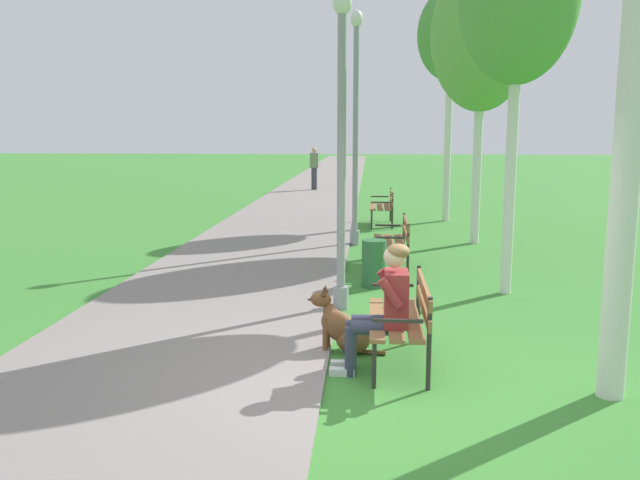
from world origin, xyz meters
TOP-DOWN VIEW (x-y plane):
  - ground_plane at (0.00, 0.00)m, footprint 120.00×120.00m
  - paved_path at (-1.91, 24.00)m, footprint 3.30×60.00m
  - park_bench_near at (0.48, 0.55)m, footprint 0.55×1.50m
  - park_bench_mid at (0.55, 5.19)m, footprint 0.55×1.50m
  - park_bench_far at (0.47, 10.40)m, footprint 0.55×1.50m
  - person_seated_on_near_bench at (0.27, 0.26)m, footprint 0.74×0.49m
  - dog_brown at (-0.13, 0.81)m, footprint 0.83×0.32m
  - lamp_post_near at (-0.23, 2.53)m, footprint 0.24×0.24m
  - lamp_post_mid at (-0.17, 7.45)m, footprint 0.24×0.24m
  - birch_tree_third at (2.27, 7.86)m, footprint 1.99×2.11m
  - birch_tree_fourth at (2.06, 11.30)m, footprint 1.65×1.56m
  - litter_bin at (0.20, 3.82)m, footprint 0.36×0.36m
  - pedestrian_distant at (-2.01, 19.72)m, footprint 0.32×0.22m

SIDE VIEW (x-z plane):
  - ground_plane at x=0.00m, z-range 0.00..0.00m
  - paved_path at x=-1.91m, z-range 0.00..0.04m
  - dog_brown at x=-0.13m, z-range -0.09..0.61m
  - litter_bin at x=0.20m, z-range 0.00..0.70m
  - park_bench_near at x=0.48m, z-range 0.09..0.94m
  - park_bench_mid at x=0.55m, z-range 0.09..0.94m
  - park_bench_far at x=0.47m, z-range 0.09..0.94m
  - person_seated_on_near_bench at x=0.27m, z-range 0.06..1.31m
  - pedestrian_distant at x=-2.01m, z-range 0.02..1.67m
  - lamp_post_near at x=-0.23m, z-range 0.07..4.05m
  - lamp_post_mid at x=-0.17m, z-range 0.08..4.63m
  - birch_tree_third at x=2.27m, z-range 1.30..6.93m
  - birch_tree_fourth at x=2.06m, z-range 1.69..7.41m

